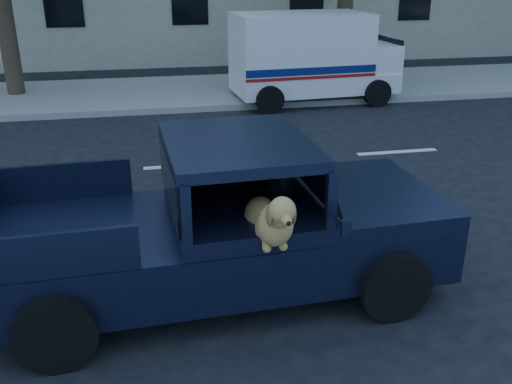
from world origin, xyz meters
TOP-DOWN VIEW (x-y plane):
  - ground at (0.00, 0.00)m, footprint 120.00×120.00m
  - far_sidewalk at (0.00, 9.20)m, footprint 60.00×4.00m
  - lane_stripes at (2.00, 3.40)m, footprint 21.60×0.14m
  - pickup_truck at (-0.10, -0.82)m, footprint 4.94×2.56m
  - mail_truck at (3.50, 7.76)m, footprint 4.18×2.32m

SIDE VIEW (x-z plane):
  - ground at x=0.00m, z-range 0.00..0.00m
  - lane_stripes at x=2.00m, z-range 0.00..0.01m
  - far_sidewalk at x=0.00m, z-range 0.00..0.15m
  - pickup_truck at x=-0.10m, z-range -0.28..1.46m
  - mail_truck at x=3.50m, z-range -0.14..2.08m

